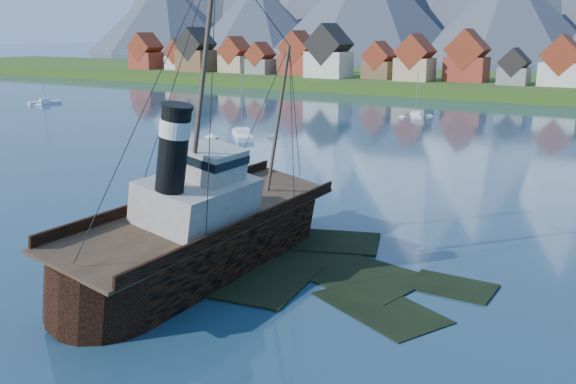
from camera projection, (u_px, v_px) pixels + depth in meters
The scene contains 9 objects.
ground at pixel (243, 269), 50.09m from camera, with size 1400.00×1400.00×0.00m, color #1B374C.
shoal at pixel (277, 269), 51.05m from camera, with size 31.71×21.24×1.14m.
shore_bank at pixel (575, 92), 190.47m from camera, with size 600.00×80.00×3.20m, color #244112.
seawall at pixel (552, 105), 159.09m from camera, with size 600.00×2.50×2.00m, color #3F3D38.
town at pixel (449, 61), 190.35m from camera, with size 250.96×16.69×17.30m.
tugboat_wreck at pixel (214, 226), 50.65m from camera, with size 7.28×31.37×24.86m.
sailboat_a at pixel (242, 136), 111.21m from camera, with size 9.03×9.64×12.92m.
sailboat_b at pixel (45, 103), 160.93m from camera, with size 4.85×7.94×11.31m.
sailboat_c at pixel (416, 116), 137.05m from camera, with size 4.89×7.85×9.97m.
Camera 1 is at (27.60, -38.27, 18.21)m, focal length 40.00 mm.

